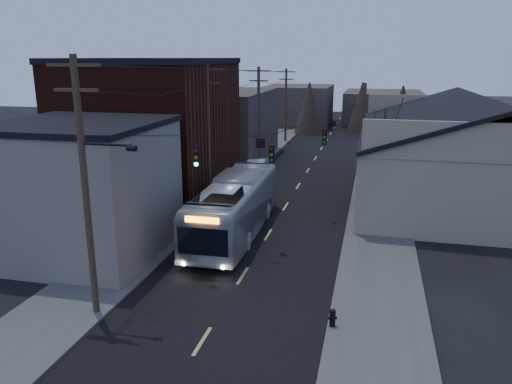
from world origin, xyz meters
TOP-DOWN VIEW (x-y plane):
  - ground at (0.00, 0.00)m, footprint 160.00×160.00m
  - road_surface at (0.00, 30.00)m, footprint 9.00×110.00m
  - sidewalk_left at (-6.50, 30.00)m, footprint 4.00×110.00m
  - sidewalk_right at (6.50, 30.00)m, footprint 4.00×110.00m
  - building_clapboard at (-9.00, 9.00)m, footprint 8.00×8.00m
  - building_brick at (-10.00, 20.00)m, footprint 10.00×12.00m
  - building_left_far at (-9.50, 36.00)m, footprint 9.00×14.00m
  - warehouse at (13.00, 25.00)m, footprint 16.16×20.60m
  - building_far_left at (-6.00, 65.00)m, footprint 10.00×12.00m
  - building_far_right at (7.00, 70.00)m, footprint 12.00×14.00m
  - bare_tree at (6.50, 20.00)m, footprint 0.40×0.40m
  - utility_lines at (-3.11, 24.14)m, footprint 11.24×45.28m
  - bus at (-1.97, 13.68)m, footprint 3.16×12.55m
  - parked_car at (-4.20, 28.58)m, footprint 1.81×4.63m
  - fire_hydrant at (4.70, 4.08)m, footprint 0.36×0.25m

SIDE VIEW (x-z plane):
  - ground at x=0.00m, z-range 0.00..0.00m
  - road_surface at x=0.00m, z-range 0.00..0.02m
  - sidewalk_left at x=-6.50m, z-range 0.00..0.12m
  - sidewalk_right at x=6.50m, z-range 0.00..0.12m
  - fire_hydrant at x=4.70m, z-range 0.15..0.88m
  - parked_car at x=-4.20m, z-range 0.00..1.50m
  - bus at x=-1.97m, z-range 0.00..3.48m
  - building_far_right at x=7.00m, z-range 0.00..5.00m
  - warehouse at x=13.00m, z-range -1.17..6.56m
  - building_far_left at x=-6.00m, z-range 0.00..6.00m
  - building_clapboard at x=-9.00m, z-range 0.00..7.00m
  - building_left_far at x=-9.50m, z-range 0.00..7.00m
  - bare_tree at x=6.50m, z-range 0.00..7.20m
  - utility_lines at x=-3.11m, z-range -0.30..10.20m
  - building_brick at x=-10.00m, z-range 0.00..10.00m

